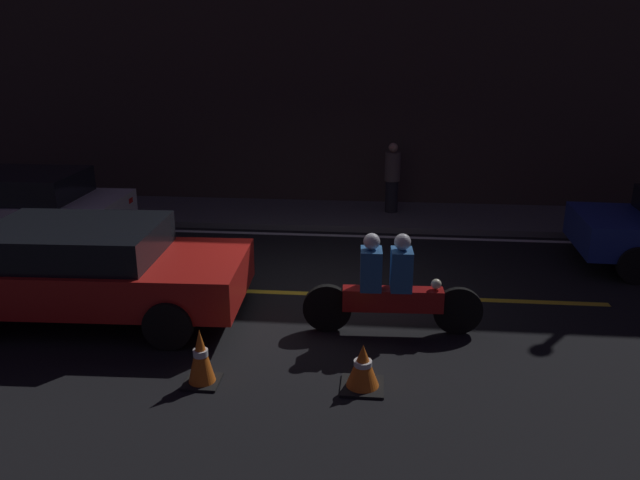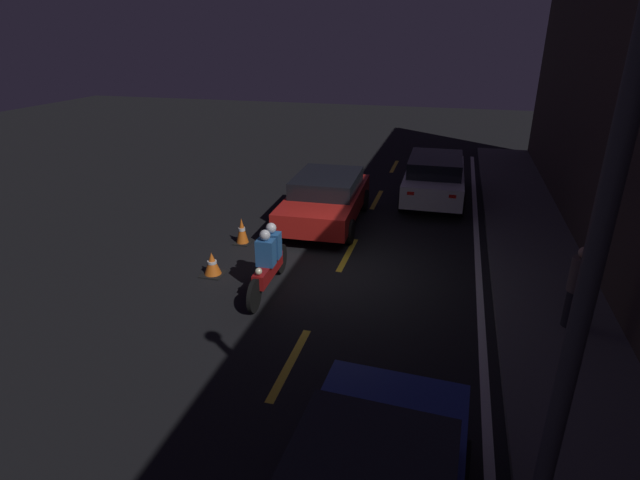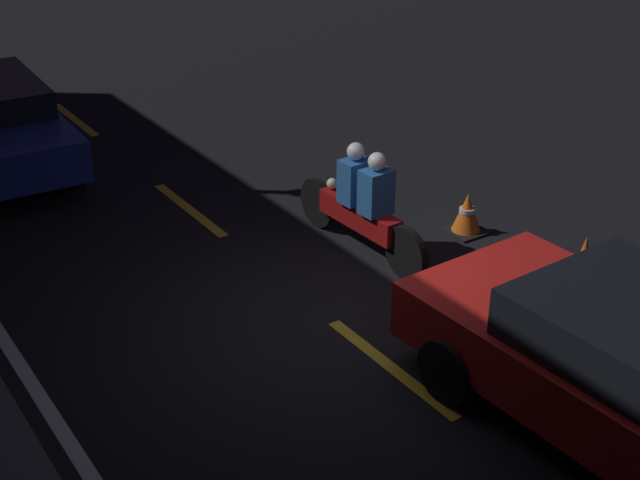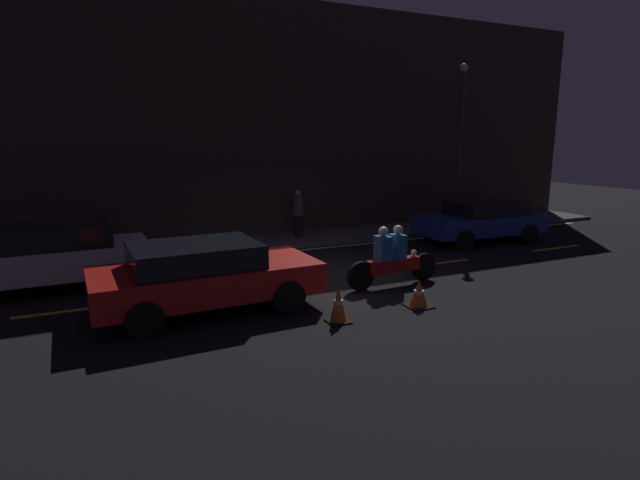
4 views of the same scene
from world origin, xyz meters
name	(u,v)px [view 2 (image 2 of 4)]	position (x,y,z in m)	size (l,w,h in m)	color
ground_plane	(338,272)	(0.00, 0.00, 0.00)	(56.00, 56.00, 0.00)	black
raised_curb	(547,294)	(0.00, 4.40, 0.06)	(28.00, 2.15, 0.12)	#4C4C4F
lane_dash_a	(394,166)	(-10.00, 0.00, 0.00)	(2.00, 0.14, 0.01)	gold
lane_dash_b	(377,199)	(-5.50, 0.00, 0.00)	(2.00, 0.14, 0.01)	gold
lane_dash_c	(348,254)	(-1.00, 0.00, 0.00)	(2.00, 0.14, 0.01)	gold
lane_dash_d	(290,363)	(3.50, 0.00, 0.00)	(2.00, 0.14, 0.01)	gold
lane_solid_kerb	(479,289)	(0.00, 3.08, 0.00)	(25.20, 0.14, 0.01)	silver
sedan_white	(435,176)	(-5.94, 1.75, 0.79)	(4.44, 1.96, 1.46)	silver
taxi_red	(326,197)	(-3.06, -1.08, 0.74)	(4.34, 2.15, 1.35)	red
motorcycle	(269,261)	(1.15, -1.22, 0.65)	(2.42, 0.39, 1.40)	black
traffic_cone_near	(242,231)	(-0.99, -2.77, 0.33)	(0.41, 0.41, 0.68)	black
traffic_cone_mid	(212,264)	(0.87, -2.69, 0.26)	(0.49, 0.49, 0.54)	black
pedestrian	(577,287)	(1.28, 4.58, 0.90)	(0.34, 0.34, 1.54)	black
street_lamp	(579,322)	(6.70, 3.18, 3.24)	(0.28, 0.28, 5.76)	#333338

